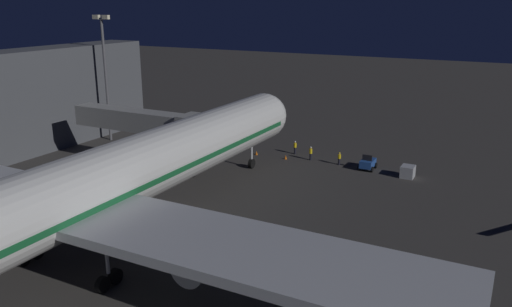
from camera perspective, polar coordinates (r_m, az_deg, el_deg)
ground_plane at (r=51.44m, az=-9.56°, el=-6.80°), size 320.00×320.00×0.00m
airliner_at_gate at (r=41.39m, az=-19.64°, el=-4.49°), size 58.23×70.45×20.78m
jet_bridge at (r=63.91m, az=-11.65°, el=3.40°), size 19.46×3.40×7.59m
apron_floodlight_mast at (r=79.22m, az=-16.39°, el=8.92°), size 2.90×0.50×18.39m
pushback_tug at (r=65.64m, az=12.29°, el=-1.07°), size 1.86×2.57×1.95m
baggage_container_mid_row at (r=63.84m, az=16.49°, el=-1.94°), size 1.52×1.78×1.42m
ground_crew_by_belt_loader at (r=66.74m, az=9.23°, el=-0.48°), size 0.40×0.40×1.68m
ground_crew_under_port_wing at (r=70.73m, az=4.36°, el=0.74°), size 0.40×0.40×1.86m
ground_crew_walking_aft at (r=68.18m, az=6.09°, el=0.10°), size 0.40×0.40×1.86m
traffic_cone_nose_port at (r=68.52m, az=3.31°, el=-0.41°), size 0.36×0.36×0.55m
traffic_cone_nose_starboard at (r=70.38m, az=0.05°, el=0.08°), size 0.36×0.36×0.55m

